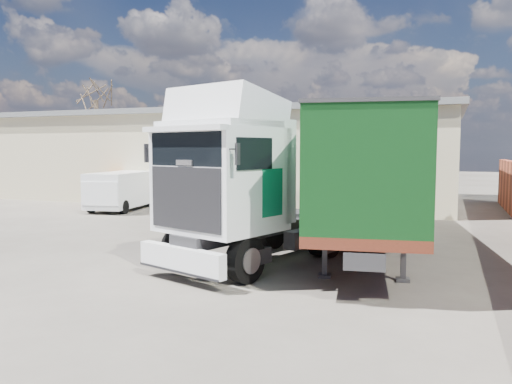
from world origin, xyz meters
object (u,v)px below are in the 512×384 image
(tractor_unit, at_px, (244,193))
(box_trailer, at_px, (364,169))
(orange_skip, at_px, (126,192))
(bare_tree, at_px, (96,88))
(panel_van, at_px, (121,190))

(tractor_unit, relative_size, box_trailer, 0.58)
(orange_skip, bearing_deg, bare_tree, 133.99)
(bare_tree, xyz_separation_m, box_trailer, (24.10, -17.34, -5.43))
(box_trailer, bearing_deg, tractor_unit, -133.28)
(tractor_unit, bearing_deg, box_trailer, 74.30)
(panel_van, relative_size, orange_skip, 1.79)
(panel_van, bearing_deg, orange_skip, 110.44)
(bare_tree, height_order, box_trailer, bare_tree)
(box_trailer, height_order, panel_van, box_trailer)
(bare_tree, height_order, orange_skip, bare_tree)
(bare_tree, distance_m, orange_skip, 15.98)
(bare_tree, xyz_separation_m, tractor_unit, (21.57, -21.07, -5.97))
(box_trailer, xyz_separation_m, orange_skip, (-14.10, 7.14, -1.75))
(bare_tree, xyz_separation_m, panel_van, (11.03, -12.02, -6.93))
(tractor_unit, height_order, box_trailer, tractor_unit)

